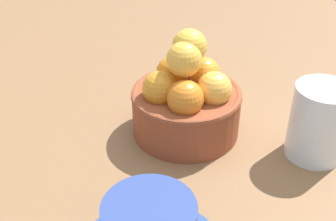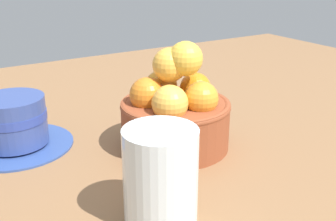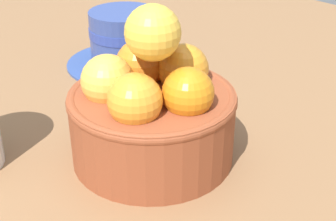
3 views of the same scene
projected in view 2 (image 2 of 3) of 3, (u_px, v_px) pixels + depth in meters
ground_plane at (175, 160)px, 58.90cm from camera, size 148.63×114.78×4.47cm
terracotta_bowl at (175, 111)px, 56.27cm from camera, size 15.04×15.04×14.83cm
coffee_cup at (14, 124)px, 56.78cm from camera, size 15.55×15.55×7.25cm
water_glass at (161, 177)px, 40.19cm from camera, size 7.37×7.37×9.94cm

